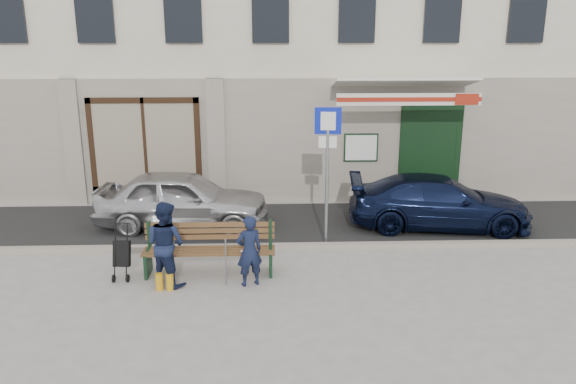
{
  "coord_description": "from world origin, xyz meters",
  "views": [
    {
      "loc": [
        -0.09,
        -9.24,
        4.25
      ],
      "look_at": [
        0.3,
        1.6,
        1.2
      ],
      "focal_mm": 35.0,
      "sensor_mm": 36.0,
      "label": 1
    }
  ],
  "objects_px": {
    "woman": "(166,244)",
    "stroller": "(122,255)",
    "car_silver": "(182,199)",
    "bench": "(207,250)",
    "man": "(249,251)",
    "parking_sign": "(327,154)",
    "car_navy": "(439,202)"
  },
  "relations": [
    {
      "from": "man",
      "to": "parking_sign",
      "type": "bearing_deg",
      "value": -148.19
    },
    {
      "from": "car_navy",
      "to": "bench",
      "type": "distance_m",
      "value": 5.57
    },
    {
      "from": "stroller",
      "to": "car_silver",
      "type": "bearing_deg",
      "value": 79.88
    },
    {
      "from": "car_navy",
      "to": "man",
      "type": "xyz_separation_m",
      "value": [
        -4.21,
        -2.95,
        0.05
      ]
    },
    {
      "from": "bench",
      "to": "car_navy",
      "type": "bearing_deg",
      "value": 26.0
    },
    {
      "from": "parking_sign",
      "to": "stroller",
      "type": "distance_m",
      "value": 4.4
    },
    {
      "from": "man",
      "to": "car_silver",
      "type": "bearing_deg",
      "value": -82.63
    },
    {
      "from": "car_navy",
      "to": "woman",
      "type": "bearing_deg",
      "value": 122.91
    },
    {
      "from": "car_silver",
      "to": "car_navy",
      "type": "distance_m",
      "value": 5.82
    },
    {
      "from": "bench",
      "to": "man",
      "type": "height_order",
      "value": "man"
    },
    {
      "from": "car_navy",
      "to": "parking_sign",
      "type": "relative_size",
      "value": 1.41
    },
    {
      "from": "car_silver",
      "to": "man",
      "type": "xyz_separation_m",
      "value": [
        1.6,
        -3.15,
        -0.02
      ]
    },
    {
      "from": "car_silver",
      "to": "woman",
      "type": "bearing_deg",
      "value": -172.94
    },
    {
      "from": "parking_sign",
      "to": "stroller",
      "type": "xyz_separation_m",
      "value": [
        -3.84,
        -1.55,
        -1.5
      ]
    },
    {
      "from": "man",
      "to": "stroller",
      "type": "relative_size",
      "value": 1.27
    },
    {
      "from": "car_silver",
      "to": "stroller",
      "type": "distance_m",
      "value": 2.86
    },
    {
      "from": "parking_sign",
      "to": "bench",
      "type": "bearing_deg",
      "value": -142.33
    },
    {
      "from": "car_silver",
      "to": "man",
      "type": "distance_m",
      "value": 3.53
    },
    {
      "from": "car_silver",
      "to": "bench",
      "type": "relative_size",
      "value": 1.61
    },
    {
      "from": "woman",
      "to": "stroller",
      "type": "xyz_separation_m",
      "value": [
        -0.85,
        0.28,
        -0.31
      ]
    },
    {
      "from": "parking_sign",
      "to": "man",
      "type": "xyz_separation_m",
      "value": [
        -1.54,
        -1.93,
        -1.31
      ]
    },
    {
      "from": "stroller",
      "to": "bench",
      "type": "bearing_deg",
      "value": 9.05
    },
    {
      "from": "car_silver",
      "to": "parking_sign",
      "type": "xyz_separation_m",
      "value": [
        3.14,
        -1.22,
        1.29
      ]
    },
    {
      "from": "parking_sign",
      "to": "stroller",
      "type": "height_order",
      "value": "parking_sign"
    },
    {
      "from": "man",
      "to": "stroller",
      "type": "bearing_deg",
      "value": -29.0
    },
    {
      "from": "parking_sign",
      "to": "woman",
      "type": "relative_size",
      "value": 1.9
    },
    {
      "from": "parking_sign",
      "to": "woman",
      "type": "distance_m",
      "value": 3.7
    },
    {
      "from": "parking_sign",
      "to": "car_navy",
      "type": "bearing_deg",
      "value": 27.37
    },
    {
      "from": "bench",
      "to": "man",
      "type": "relative_size",
      "value": 1.88
    },
    {
      "from": "car_navy",
      "to": "bench",
      "type": "xyz_separation_m",
      "value": [
        -5.0,
        -2.44,
        -0.13
      ]
    },
    {
      "from": "parking_sign",
      "to": "stroller",
      "type": "relative_size",
      "value": 2.87
    },
    {
      "from": "bench",
      "to": "stroller",
      "type": "bearing_deg",
      "value": -174.93
    }
  ]
}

